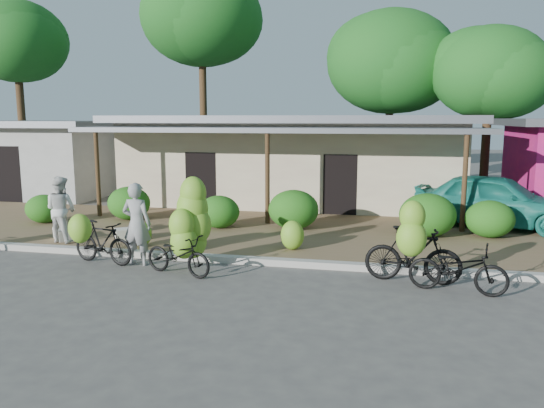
{
  "coord_description": "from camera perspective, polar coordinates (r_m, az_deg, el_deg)",
  "views": [
    {
      "loc": [
        3.5,
        -9.26,
        3.26
      ],
      "look_at": [
        0.79,
        3.14,
        1.2
      ],
      "focal_mm": 35.0,
      "sensor_mm": 36.0,
      "label": 1
    }
  ],
  "objects": [
    {
      "name": "shop_grey",
      "position": [
        24.96,
        -23.3,
        4.69
      ],
      "size": [
        7.0,
        6.0,
        3.15
      ],
      "color": "#A8A7A2",
      "rests_on": "ground"
    },
    {
      "name": "shop_main",
      "position": [
        20.55,
        2.5,
        4.92
      ],
      "size": [
        13.0,
        8.5,
        3.35
      ],
      "color": "beige",
      "rests_on": "ground"
    },
    {
      "name": "hedge_3",
      "position": [
        15.14,
        2.33,
        -0.59
      ],
      "size": [
        1.44,
        1.3,
        1.13
      ],
      "primitive_type": "ellipsoid",
      "color": "#275513",
      "rests_on": "sidewalk"
    },
    {
      "name": "bystander",
      "position": [
        14.55,
        -21.76,
        -0.52
      ],
      "size": [
        0.92,
        0.77,
        1.69
      ],
      "primitive_type": "imported",
      "rotation": [
        0.0,
        0.0,
        2.97
      ],
      "color": "silver",
      "rests_on": "sidewalk"
    },
    {
      "name": "teal_van",
      "position": [
        16.72,
        22.9,
        0.37
      ],
      "size": [
        4.93,
        3.26,
        1.56
      ],
      "primitive_type": "imported",
      "rotation": [
        0.0,
        0.0,
        1.23
      ],
      "color": "#1C7F70",
      "rests_on": "sidewalk"
    },
    {
      "name": "bike_right",
      "position": [
        10.81,
        14.9,
        -4.8
      ],
      "size": [
        1.95,
        1.26,
        1.76
      ],
      "rotation": [
        0.0,
        0.0,
        1.46
      ],
      "color": "black",
      "rests_on": "ground"
    },
    {
      "name": "bike_center",
      "position": [
        11.46,
        -9.17,
        -3.1
      ],
      "size": [
        1.73,
        1.34,
        2.03
      ],
      "rotation": [
        0.0,
        0.0,
        1.27
      ],
      "color": "black",
      "rests_on": "ground"
    },
    {
      "name": "vendor",
      "position": [
        12.19,
        -14.34,
        -2.09
      ],
      "size": [
        0.7,
        0.47,
        1.86
      ],
      "primitive_type": "imported",
      "rotation": [
        0.0,
        0.0,
        3.1
      ],
      "color": "gray",
      "rests_on": "ground"
    },
    {
      "name": "bike_left",
      "position": [
        12.5,
        -18.08,
        -3.72
      ],
      "size": [
        1.7,
        1.26,
        1.25
      ],
      "rotation": [
        0.0,
        0.0,
        1.34
      ],
      "color": "black",
      "rests_on": "ground"
    },
    {
      "name": "tree_center_right",
      "position": [
        26.01,
        12.27,
        14.9
      ],
      "size": [
        5.98,
        5.93,
        8.19
      ],
      "color": "#4D341E",
      "rests_on": "ground"
    },
    {
      "name": "ground",
      "position": [
        10.42,
        -8.04,
        -9.11
      ],
      "size": [
        100.0,
        100.0,
        0.0
      ],
      "primitive_type": "plane",
      "color": "#4B4846",
      "rests_on": "ground"
    },
    {
      "name": "loose_banana_b",
      "position": [
        13.28,
        -8.88,
        -2.99
      ],
      "size": [
        0.57,
        0.49,
        0.72
      ],
      "primitive_type": "ellipsoid",
      "color": "#70AD2B",
      "rests_on": "sidewalk"
    },
    {
      "name": "hedge_4",
      "position": [
        14.74,
        16.38,
        -1.15
      ],
      "size": [
        1.49,
        1.35,
        1.17
      ],
      "primitive_type": "ellipsoid",
      "color": "#275513",
      "rests_on": "sidewalk"
    },
    {
      "name": "tree_near_right",
      "position": [
        24.26,
        21.93,
        13.18
      ],
      "size": [
        4.89,
        4.75,
        7.03
      ],
      "color": "#4D341E",
      "rests_on": "ground"
    },
    {
      "name": "tree_back_left",
      "position": [
        28.44,
        -26.01,
        15.61
      ],
      "size": [
        4.84,
        4.69,
        8.67
      ],
      "color": "#4D341E",
      "rests_on": "ground"
    },
    {
      "name": "hedge_2",
      "position": [
        15.37,
        -5.74,
        -0.84
      ],
      "size": [
        1.2,
        1.08,
        0.94
      ],
      "primitive_type": "ellipsoid",
      "color": "#275513",
      "rests_on": "sidewalk"
    },
    {
      "name": "sack_far",
      "position": [
        14.95,
        -21.52,
        -3.01
      ],
      "size": [
        0.81,
        0.79,
        0.28
      ],
      "primitive_type": "cube",
      "rotation": [
        0.0,
        0.0,
        -0.76
      ],
      "color": "silver",
      "rests_on": "sidewalk"
    },
    {
      "name": "loose_banana_c",
      "position": [
        12.79,
        2.21,
        -3.36
      ],
      "size": [
        0.57,
        0.48,
        0.71
      ],
      "primitive_type": "ellipsoid",
      "color": "#70AD2B",
      "rests_on": "sidewalk"
    },
    {
      "name": "tree_far_center",
      "position": [
        27.43,
        -7.91,
        19.44
      ],
      "size": [
        5.92,
        5.86,
        10.42
      ],
      "color": "#4D341E",
      "rests_on": "ground"
    },
    {
      "name": "bike_far_right",
      "position": [
        10.61,
        19.36,
        -6.54
      ],
      "size": [
        1.9,
        0.97,
        0.95
      ],
      "rotation": [
        0.0,
        0.0,
        1.38
      ],
      "color": "black",
      "rests_on": "ground"
    },
    {
      "name": "hedge_1",
      "position": [
        17.12,
        -15.13,
        0.09
      ],
      "size": [
        1.33,
        1.2,
        1.04
      ],
      "primitive_type": "ellipsoid",
      "color": "#275513",
      "rests_on": "sidewalk"
    },
    {
      "name": "curb",
      "position": [
        12.22,
        -4.78,
        -5.93
      ],
      "size": [
        60.0,
        0.25,
        0.15
      ],
      "primitive_type": "cube",
      "color": "#A8A399",
      "rests_on": "ground"
    },
    {
      "name": "hedge_5",
      "position": [
        15.2,
        22.38,
        -1.5
      ],
      "size": [
        1.27,
        1.14,
        0.99
      ],
      "primitive_type": "ellipsoid",
      "color": "#275513",
      "rests_on": "sidewalk"
    },
    {
      "name": "loose_banana_a",
      "position": [
        13.58,
        -13.8,
        -3.12
      ],
      "size": [
        0.48,
        0.41,
        0.6
      ],
      "primitive_type": "ellipsoid",
      "color": "#70AD2B",
      "rests_on": "sidewalk"
    },
    {
      "name": "hedge_0",
      "position": [
        17.46,
        -23.34,
        -0.47
      ],
      "size": [
        1.11,
        1.0,
        0.86
      ],
      "primitive_type": "ellipsoid",
      "color": "#275513",
      "rests_on": "sidewalk"
    },
    {
      "name": "sidewalk",
      "position": [
        15.03,
        -1.42,
        -3.08
      ],
      "size": [
        60.0,
        6.0,
        0.12
      ],
      "primitive_type": "cube",
      "color": "brown",
      "rests_on": "ground"
    },
    {
      "name": "sack_near",
      "position": [
        14.37,
        -14.82,
        -3.11
      ],
      "size": [
        0.92,
        0.83,
        0.3
      ],
      "primitive_type": "cube",
      "rotation": [
        0.0,
        0.0,
        0.63
      ],
      "color": "silver",
      "rests_on": "sidewalk"
    }
  ]
}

